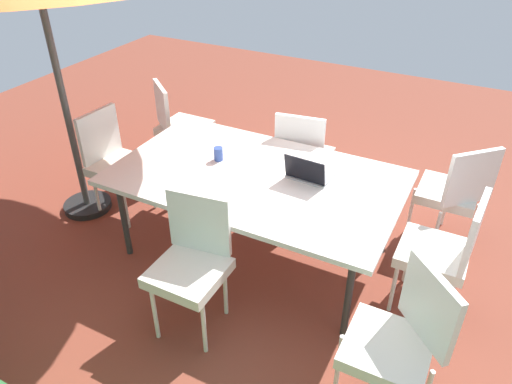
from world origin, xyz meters
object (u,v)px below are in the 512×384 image
at_px(chair_southeast, 178,123).
at_px(cup, 218,154).
at_px(chair_northwest, 399,338).
at_px(chair_west, 444,249).
at_px(laptop, 308,174).
at_px(chair_southwest, 454,190).
at_px(dining_table, 256,180).
at_px(chair_south, 302,153).
at_px(chair_east, 115,159).
at_px(chair_north, 192,260).

height_order(chair_southeast, cup, chair_southeast).
relative_size(chair_northwest, cup, 8.95).
xyz_separation_m(chair_west, laptop, (1.05, -0.10, 0.25)).
bearing_deg(chair_northwest, chair_southwest, 134.34).
bearing_deg(dining_table, laptop, -160.79).
distance_m(chair_south, laptop, 0.83).
xyz_separation_m(chair_west, chair_northwest, (0.09, 0.90, 0.00)).
distance_m(chair_east, chair_southeast, 0.88).
bearing_deg(chair_north, chair_east, 141.21).
xyz_separation_m(chair_east, chair_southeast, (-0.08, -0.88, 0.00)).
bearing_deg(cup, chair_east, 5.53).
relative_size(chair_north, chair_northwest, 1.00).
height_order(chair_east, chair_south, same).
xyz_separation_m(dining_table, chair_south, (-0.04, -0.85, -0.16)).
height_order(dining_table, chair_southeast, chair_southeast).
bearing_deg(cup, chair_west, 178.63).
bearing_deg(chair_south, cup, 53.02).
bearing_deg(chair_southeast, chair_east, 124.64).
relative_size(chair_south, chair_southwest, 1.00).
xyz_separation_m(chair_southeast, cup, (-0.96, 0.78, 0.26)).
bearing_deg(chair_west, chair_southwest, -172.14).
relative_size(chair_east, chair_north, 1.00).
height_order(chair_northwest, cup, chair_northwest).
distance_m(chair_north, chair_northwest, 1.37).
relative_size(chair_south, chair_northwest, 1.00).
bearing_deg(cup, dining_table, 168.59).
height_order(chair_northwest, laptop, chair_northwest).
height_order(chair_south, chair_northwest, same).
bearing_deg(chair_west, chair_south, -116.45).
height_order(chair_east, chair_southwest, same).
height_order(chair_east, chair_northwest, same).
distance_m(chair_northwest, chair_southwest, 1.71).
height_order(chair_northwest, chair_southwest, same).
bearing_deg(chair_west, chair_north, -55.00).
relative_size(dining_table, chair_west, 2.23).
bearing_deg(dining_table, chair_east, 0.96).
bearing_deg(chair_east, chair_south, -55.06).
bearing_deg(chair_southeast, cup, -179.50).
distance_m(chair_east, chair_south, 1.69).
distance_m(chair_southeast, cup, 1.26).
bearing_deg(chair_west, chair_east, -84.90).
bearing_deg(cup, chair_northwest, 151.06).
distance_m(chair_southeast, chair_southwest, 2.71).
bearing_deg(chair_south, chair_southwest, 171.03).
distance_m(chair_north, cup, 1.02).
xyz_separation_m(chair_south, chair_north, (0.08, 1.69, 0.00)).
xyz_separation_m(chair_north, cup, (0.34, -0.92, 0.26)).
bearing_deg(chair_east, cup, -80.44).
distance_m(chair_northwest, laptop, 1.41).
bearing_deg(chair_west, chair_southeast, -102.63).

